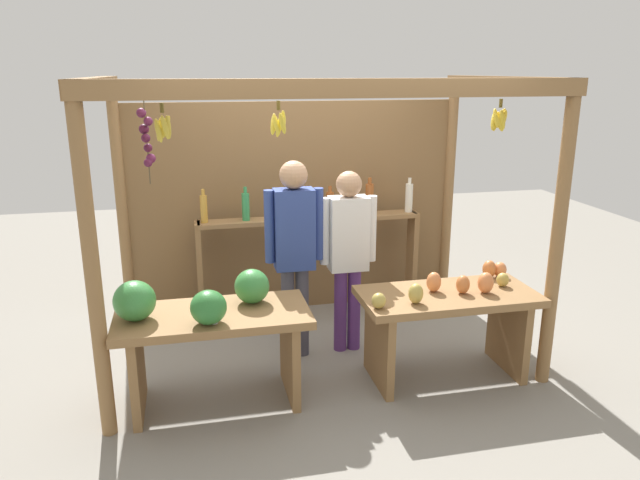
% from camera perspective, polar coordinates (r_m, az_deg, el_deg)
% --- Properties ---
extents(ground_plane, '(12.00, 12.00, 0.00)m').
position_cam_1_polar(ground_plane, '(5.30, -0.45, -10.21)').
color(ground_plane, gray).
rests_on(ground_plane, ground).
extents(market_stall, '(3.35, 2.01, 2.29)m').
position_cam_1_polar(market_stall, '(5.29, -1.55, 5.00)').
color(market_stall, olive).
rests_on(market_stall, ground).
extents(fruit_counter_left, '(1.37, 0.68, 0.98)m').
position_cam_1_polar(fruit_counter_left, '(4.29, -10.83, -7.88)').
color(fruit_counter_left, olive).
rests_on(fruit_counter_left, ground).
extents(fruit_counter_right, '(1.36, 0.64, 0.87)m').
position_cam_1_polar(fruit_counter_right, '(4.73, 12.19, -6.74)').
color(fruit_counter_right, olive).
rests_on(fruit_counter_right, ground).
extents(bottle_shelf_unit, '(2.15, 0.22, 1.35)m').
position_cam_1_polar(bottle_shelf_unit, '(5.69, -0.84, 0.32)').
color(bottle_shelf_unit, olive).
rests_on(bottle_shelf_unit, ground).
extents(vendor_man, '(0.48, 0.22, 1.66)m').
position_cam_1_polar(vendor_man, '(4.81, -2.48, -0.19)').
color(vendor_man, '#464453').
rests_on(vendor_man, ground).
extents(vendor_woman, '(0.48, 0.21, 1.56)m').
position_cam_1_polar(vendor_woman, '(4.94, 2.71, -0.60)').
color(vendor_woman, '#582F77').
rests_on(vendor_woman, ground).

